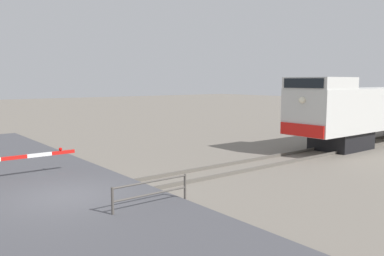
% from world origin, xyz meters
% --- Properties ---
extents(ground_plane, '(160.00, 160.00, 0.00)m').
position_xyz_m(ground_plane, '(0.00, 0.00, 0.00)').
color(ground_plane, slate).
extents(rail_track_left, '(0.08, 80.00, 0.15)m').
position_xyz_m(rail_track_left, '(-0.72, 0.00, 0.07)').
color(rail_track_left, '#59544C').
rests_on(rail_track_left, ground_plane).
extents(rail_track_right, '(0.08, 80.00, 0.15)m').
position_xyz_m(rail_track_right, '(0.72, 0.00, 0.07)').
color(rail_track_right, '#59544C').
rests_on(rail_track_right, ground_plane).
extents(road_surface, '(36.00, 5.69, 0.16)m').
position_xyz_m(road_surface, '(0.00, 0.00, 0.08)').
color(road_surface, '#47474C').
rests_on(road_surface, ground_plane).
extents(locomotive, '(2.81, 16.89, 4.13)m').
position_xyz_m(locomotive, '(0.00, 20.52, 2.13)').
color(locomotive, black).
rests_on(locomotive, ground_plane).
extents(guard_railing, '(0.08, 2.65, 0.95)m').
position_xyz_m(guard_railing, '(2.56, 1.64, 0.62)').
color(guard_railing, '#4C4742').
rests_on(guard_railing, ground_plane).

